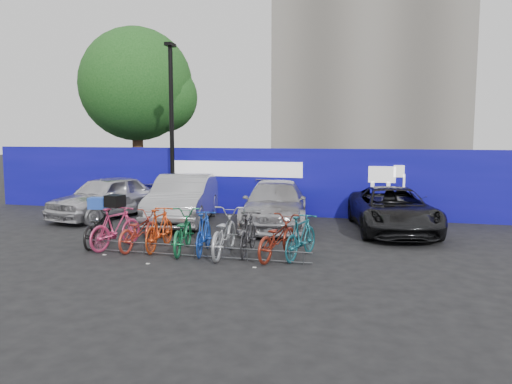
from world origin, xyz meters
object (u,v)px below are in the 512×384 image
(bike_2, at_px, (139,230))
(bike_6, at_px, (224,233))
(bike_7, at_px, (248,233))
(car_0, at_px, (106,197))
(bike_3, at_px, (160,229))
(bike_4, at_px, (182,232))
(tree, at_px, (141,87))
(lamppost, at_px, (172,124))
(car_2, at_px, (275,204))
(car_1, at_px, (184,199))
(bike_0, at_px, (98,227))
(bike_8, at_px, (277,238))
(bike_rack, at_px, (194,251))
(bike_9, at_px, (301,237))
(bike_1, at_px, (116,228))
(car_3, at_px, (393,210))
(bike_5, at_px, (204,233))

(bike_2, relative_size, bike_6, 0.86)
(bike_7, bearing_deg, car_0, -36.22)
(car_0, height_order, bike_6, car_0)
(car_0, distance_m, bike_3, 5.61)
(bike_2, relative_size, bike_4, 0.92)
(tree, relative_size, lamppost, 1.28)
(bike_4, bearing_deg, lamppost, -75.42)
(bike_7, bearing_deg, car_2, -91.19)
(car_1, distance_m, bike_0, 3.78)
(bike_4, xyz_separation_m, bike_8, (2.39, -0.03, -0.02))
(bike_3, height_order, bike_4, bike_3)
(bike_rack, relative_size, bike_9, 3.25)
(tree, height_order, bike_9, tree)
(bike_3, distance_m, bike_8, 3.05)
(lamppost, distance_m, car_1, 3.23)
(bike_rack, relative_size, bike_0, 3.04)
(tree, xyz_separation_m, bike_rack, (6.77, -10.66, -4.91))
(bike_7, bearing_deg, bike_2, -1.52)
(bike_3, relative_size, bike_9, 1.04)
(bike_rack, relative_size, bike_1, 3.15)
(car_3, distance_m, bike_1, 7.96)
(car_2, bearing_deg, bike_8, -85.73)
(lamppost, relative_size, car_0, 1.41)
(car_1, height_order, bike_8, car_1)
(bike_rack, xyz_separation_m, bike_4, (-0.49, 0.45, 0.35))
(car_3, bearing_deg, bike_0, -163.32)
(bike_6, relative_size, bike_9, 1.22)
(lamppost, xyz_separation_m, bike_6, (3.80, -5.60, -2.72))
(car_3, xyz_separation_m, bike_3, (-5.69, -3.95, -0.12))
(bike_1, xyz_separation_m, bike_6, (2.88, -0.01, 0.02))
(bike_8, bearing_deg, bike_5, 12.97)
(tree, relative_size, car_3, 1.65)
(bike_4, bearing_deg, bike_0, -15.26)
(bike_3, xyz_separation_m, bike_8, (3.05, -0.13, -0.04))
(car_2, bearing_deg, tree, 132.68)
(bike_3, distance_m, bike_6, 1.75)
(bike_2, bearing_deg, car_1, -80.78)
(bike_4, distance_m, bike_7, 1.64)
(bike_3, bearing_deg, tree, -64.93)
(car_0, relative_size, bike_2, 2.38)
(car_0, distance_m, car_3, 9.62)
(bike_1, bearing_deg, tree, -52.53)
(car_0, xyz_separation_m, bike_7, (6.22, -3.92, -0.21))
(car_3, height_order, bike_1, car_3)
(bike_0, xyz_separation_m, bike_6, (3.52, -0.21, 0.07))
(car_3, relative_size, bike_8, 2.49)
(bike_2, bearing_deg, bike_4, -178.43)
(bike_rack, xyz_separation_m, car_1, (-2.06, 4.27, 0.63))
(bike_5, relative_size, bike_7, 0.99)
(bike_1, relative_size, bike_8, 0.94)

